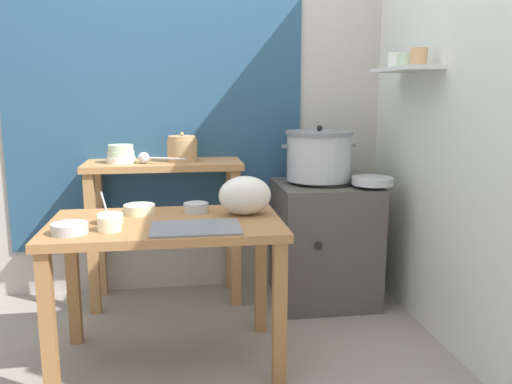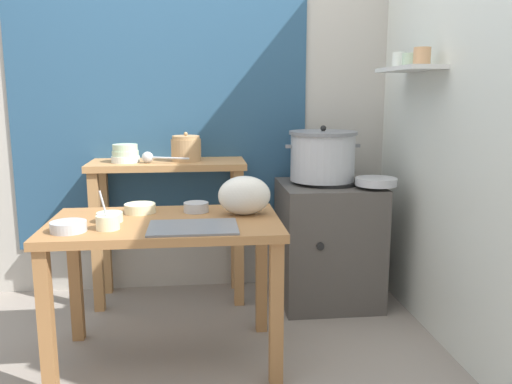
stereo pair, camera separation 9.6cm
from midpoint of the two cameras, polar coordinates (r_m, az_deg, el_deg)
ground_plane at (r=2.81m, az=-6.57°, el=-17.50°), size 9.00×9.00×0.00m
wall_back at (r=3.57m, az=-5.59°, el=10.34°), size 4.40×0.12×2.60m
wall_right at (r=3.00m, az=21.03°, el=9.58°), size 0.30×3.20×2.60m
prep_table at (r=2.59m, az=-8.66°, el=-5.41°), size 1.10×0.66×0.72m
back_shelf_table at (r=3.37m, az=-8.58°, el=-0.43°), size 0.96×0.40×0.90m
stove_block at (r=3.42m, az=8.52°, el=-5.36°), size 0.60×0.61×0.78m
steamer_pot at (r=3.32m, az=8.02°, el=3.89°), size 0.47×0.42×0.34m
clay_pot at (r=3.32m, az=-6.71°, el=4.66°), size 0.19×0.19×0.18m
bowl_stack_enamel at (r=3.33m, az=-13.09°, el=4.03°), size 0.17×0.17×0.11m
ladle at (r=3.26m, az=-10.56°, el=3.69°), size 0.29×0.14×0.07m
serving_tray at (r=2.39m, az=-5.65°, el=-3.81°), size 0.40×0.28×0.01m
plastic_bag at (r=2.63m, az=-0.22°, el=-0.38°), size 0.26×0.17×0.20m
wide_pan at (r=3.22m, az=13.64°, el=1.10°), size 0.25×0.25×0.04m
prep_bowl_0 at (r=2.58m, az=-14.46°, el=-2.60°), size 0.12×0.12×0.05m
prep_bowl_1 at (r=2.45m, az=-18.50°, el=-3.51°), size 0.16×0.16×0.05m
prep_bowl_2 at (r=2.44m, az=-14.60°, el=-3.10°), size 0.10×0.10×0.18m
prep_bowl_3 at (r=2.72m, az=-5.46°, el=-1.59°), size 0.13×0.13×0.05m
prep_bowl_4 at (r=2.74m, az=-11.41°, el=-1.68°), size 0.16×0.16×0.05m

